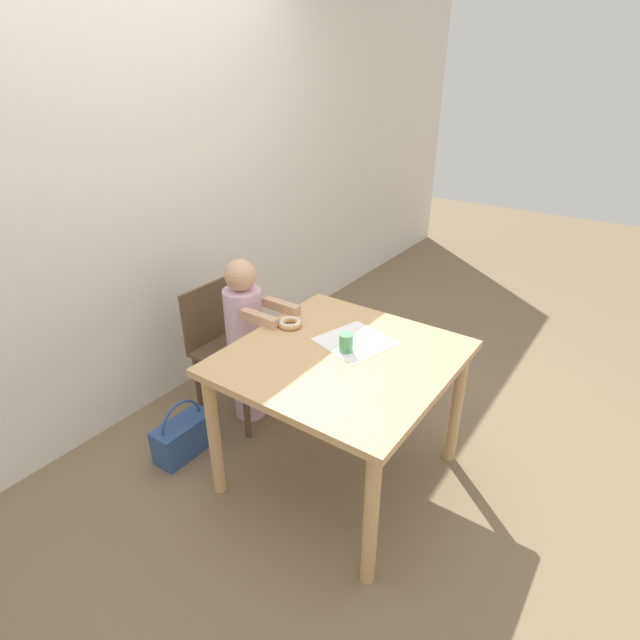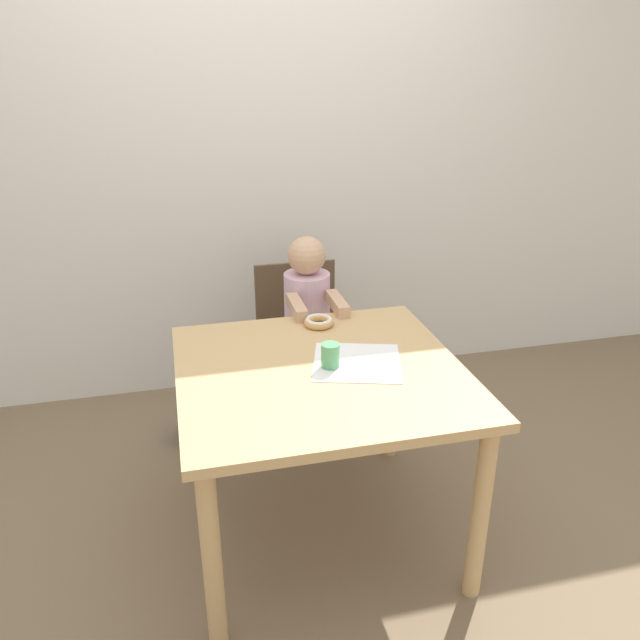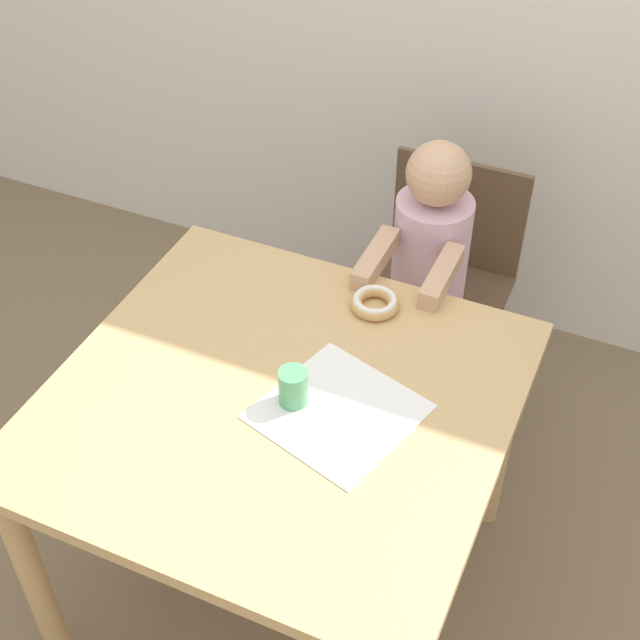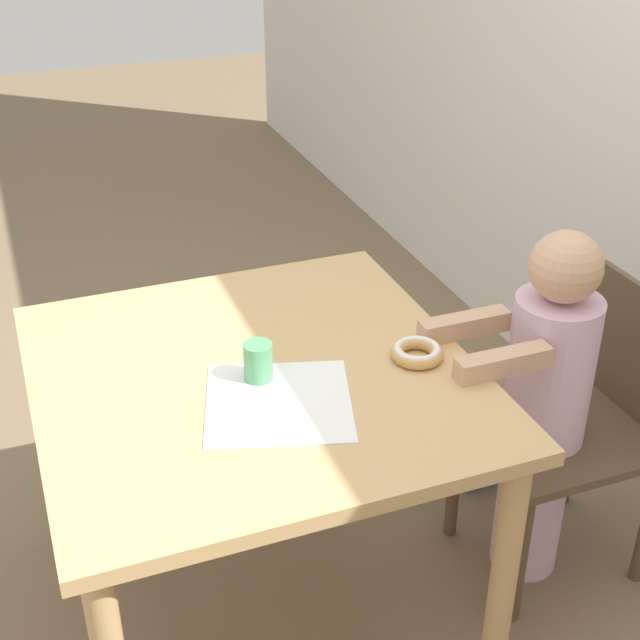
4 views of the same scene
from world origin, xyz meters
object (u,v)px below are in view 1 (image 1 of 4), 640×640
at_px(handbag, 184,436).
at_px(cup, 347,343).
at_px(child_figure, 246,340).
at_px(chair, 232,348).
at_px(donut, 290,323).

distance_m(handbag, cup, 1.08).
bearing_deg(handbag, cup, -63.45).
bearing_deg(cup, child_figure, 83.81).
height_order(chair, child_figure, child_figure).
bearing_deg(donut, child_figure, 85.05).
height_order(child_figure, donut, child_figure).
height_order(donut, handbag, donut).
xyz_separation_m(chair, child_figure, (0.00, -0.12, 0.09)).
bearing_deg(handbag, child_figure, -7.69).
bearing_deg(child_figure, handbag, 172.31).
relative_size(chair, handbag, 2.36).
xyz_separation_m(child_figure, donut, (-0.03, -0.35, 0.22)).
relative_size(child_figure, cup, 11.04).
height_order(handbag, cup, cup).
relative_size(donut, cup, 1.35).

